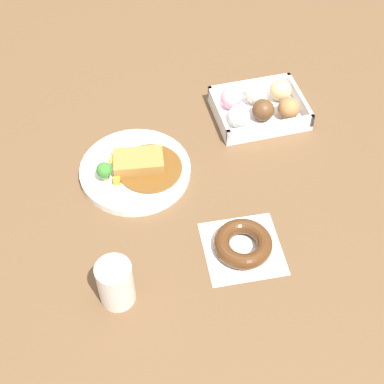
% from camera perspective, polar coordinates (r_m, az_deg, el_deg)
% --- Properties ---
extents(ground_plane, '(1.60, 1.60, 0.00)m').
position_cam_1_polar(ground_plane, '(1.16, 1.38, 0.87)').
color(ground_plane, brown).
extents(curry_plate, '(0.23, 0.23, 0.06)m').
position_cam_1_polar(curry_plate, '(1.17, -5.71, 2.30)').
color(curry_plate, white).
rests_on(curry_plate, ground_plane).
extents(donut_box, '(0.20, 0.15, 0.06)m').
position_cam_1_polar(donut_box, '(1.29, 6.81, 8.58)').
color(donut_box, white).
rests_on(donut_box, ground_plane).
extents(chocolate_ring_donut, '(0.15, 0.15, 0.03)m').
position_cam_1_polar(chocolate_ring_donut, '(1.05, 5.17, -5.25)').
color(chocolate_ring_donut, white).
rests_on(chocolate_ring_donut, ground_plane).
extents(coffee_mug, '(0.06, 0.06, 0.09)m').
position_cam_1_polar(coffee_mug, '(0.98, -7.70, -9.11)').
color(coffee_mug, silver).
rests_on(coffee_mug, ground_plane).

